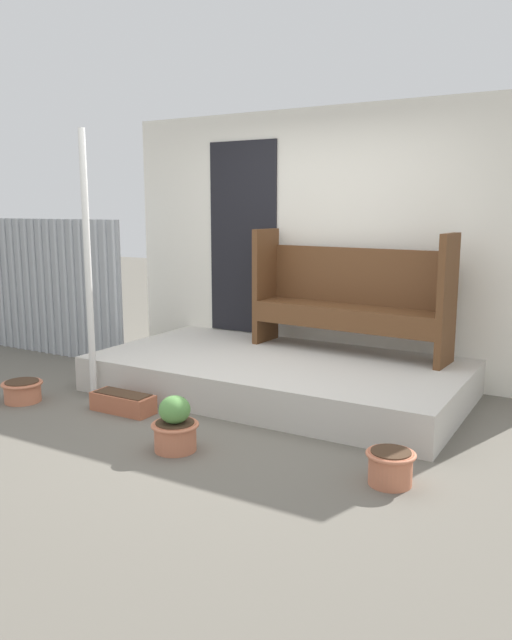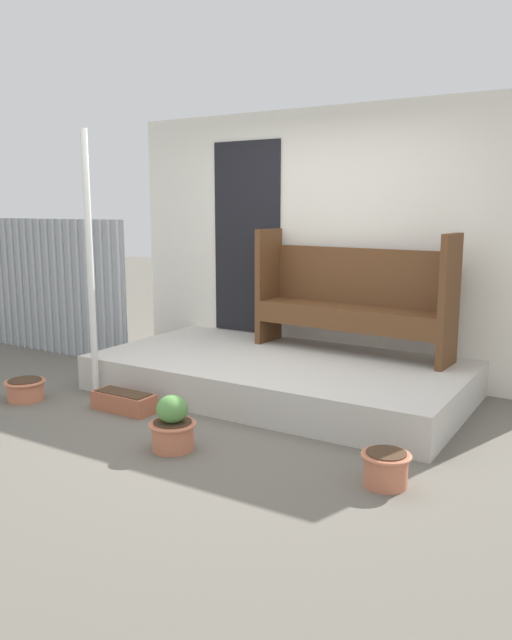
% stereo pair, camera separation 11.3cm
% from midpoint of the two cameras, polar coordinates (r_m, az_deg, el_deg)
% --- Properties ---
extents(ground_plane, '(24.00, 24.00, 0.00)m').
position_cam_midpoint_polar(ground_plane, '(4.96, -2.10, -9.17)').
color(ground_plane, '#666056').
extents(porch_slab, '(3.24, 1.75, 0.31)m').
position_cam_midpoint_polar(porch_slab, '(5.63, 2.74, -5.11)').
color(porch_slab, beige).
rests_on(porch_slab, ground_plane).
extents(house_wall, '(4.44, 0.08, 2.60)m').
position_cam_midpoint_polar(house_wall, '(6.26, 6.52, 7.02)').
color(house_wall, white).
rests_on(house_wall, ground_plane).
extents(fence_corrugated, '(2.76, 0.05, 1.52)m').
position_cam_midpoint_polar(fence_corrugated, '(7.63, -19.07, 3.03)').
color(fence_corrugated, '#9EA3A8').
rests_on(fence_corrugated, ground_plane).
extents(support_post, '(0.06, 0.06, 2.29)m').
position_cam_midpoint_polar(support_post, '(5.52, -14.35, 4.72)').
color(support_post, white).
rests_on(support_post, ground_plane).
extents(bench, '(1.90, 0.52, 1.13)m').
position_cam_midpoint_polar(bench, '(5.83, 9.39, 2.42)').
color(bench, brown).
rests_on(bench, porch_slab).
extents(flower_pot_left, '(0.35, 0.35, 0.18)m').
position_cam_midpoint_polar(flower_pot_left, '(5.77, -19.82, -5.93)').
color(flower_pot_left, '#C67251').
rests_on(flower_pot_left, ground_plane).
extents(flower_pot_middle, '(0.33, 0.33, 0.39)m').
position_cam_midpoint_polar(flower_pot_middle, '(4.37, -6.89, -9.61)').
color(flower_pot_middle, '#C67251').
rests_on(flower_pot_middle, ground_plane).
extents(flower_pot_right, '(0.30, 0.30, 0.21)m').
position_cam_midpoint_polar(flower_pot_right, '(3.92, 12.62, -13.00)').
color(flower_pot_right, '#C67251').
rests_on(flower_pot_right, ground_plane).
extents(planter_box_rect, '(0.54, 0.21, 0.16)m').
position_cam_midpoint_polar(planter_box_rect, '(5.26, -11.40, -7.32)').
color(planter_box_rect, '#B26042').
rests_on(planter_box_rect, ground_plane).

